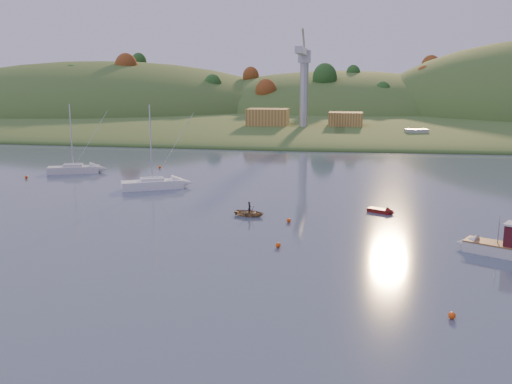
# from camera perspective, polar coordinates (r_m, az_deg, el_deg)

# --- Properties ---
(ground) EXTENTS (500.00, 500.00, 0.00)m
(ground) POSITION_cam_1_polar(r_m,az_deg,el_deg) (38.33, -13.27, -13.61)
(ground) COLOR #37465B
(ground) RESTS_ON ground
(far_shore) EXTENTS (620.00, 220.00, 1.50)m
(far_shore) POSITION_cam_1_polar(r_m,az_deg,el_deg) (262.77, 6.23, 8.01)
(far_shore) COLOR #375522
(far_shore) RESTS_ON ground
(shore_slope) EXTENTS (640.00, 150.00, 7.00)m
(shore_slope) POSITION_cam_1_polar(r_m,az_deg,el_deg) (198.05, 5.21, 6.88)
(shore_slope) COLOR #375522
(shore_slope) RESTS_ON ground
(hill_left) EXTENTS (170.00, 140.00, 44.00)m
(hill_left) POSITION_cam_1_polar(r_m,az_deg,el_deg) (254.60, -15.02, 7.57)
(hill_left) COLOR #375522
(hill_left) RESTS_ON ground
(hill_center) EXTENTS (140.00, 120.00, 36.00)m
(hill_center) POSITION_cam_1_polar(r_m,az_deg,el_deg) (242.47, 8.35, 7.66)
(hill_center) COLOR #375522
(hill_center) RESTS_ON ground
(hillside_trees) EXTENTS (280.00, 50.00, 32.00)m
(hillside_trees) POSITION_cam_1_polar(r_m,az_deg,el_deg) (217.94, 5.58, 7.30)
(hillside_trees) COLOR #214819
(hillside_trees) RESTS_ON ground
(wharf) EXTENTS (42.00, 16.00, 2.40)m
(wharf) POSITION_cam_1_polar(r_m,az_deg,el_deg) (154.88, 5.92, 6.00)
(wharf) COLOR slate
(wharf) RESTS_ON ground
(shed_west) EXTENTS (11.00, 8.00, 4.80)m
(shed_west) POSITION_cam_1_polar(r_m,az_deg,el_deg) (156.85, 1.19, 7.45)
(shed_west) COLOR olive
(shed_west) RESTS_ON wharf
(shed_east) EXTENTS (9.00, 7.00, 4.00)m
(shed_east) POSITION_cam_1_polar(r_m,az_deg,el_deg) (156.35, 8.94, 7.15)
(shed_east) COLOR olive
(shed_east) RESTS_ON wharf
(dock_crane) EXTENTS (3.20, 28.00, 20.30)m
(dock_crane) POSITION_cam_1_polar(r_m,az_deg,el_deg) (150.77, 4.81, 11.95)
(dock_crane) COLOR #B7B7BC
(dock_crane) RESTS_ON wharf
(fishing_boat) EXTENTS (6.81, 5.06, 4.24)m
(fishing_boat) POSITION_cam_1_polar(r_m,az_deg,el_deg) (56.81, 22.56, -4.82)
(fishing_boat) COLOR silver
(fishing_boat) RESTS_ON ground
(sailboat_near) EXTENTS (8.63, 5.18, 11.49)m
(sailboat_near) POSITION_cam_1_polar(r_m,az_deg,el_deg) (100.45, -17.79, 2.23)
(sailboat_near) COLOR silver
(sailboat_near) RESTS_ON ground
(sailboat_far) EXTENTS (8.97, 6.21, 12.09)m
(sailboat_far) POSITION_cam_1_polar(r_m,az_deg,el_deg) (83.73, -10.33, 0.84)
(sailboat_far) COLOR white
(sailboat_far) RESTS_ON ground
(canoe) EXTENTS (4.04, 3.26, 0.74)m
(canoe) POSITION_cam_1_polar(r_m,az_deg,el_deg) (66.60, -0.66, -2.09)
(canoe) COLOR #8F754F
(canoe) RESTS_ON ground
(paddler) EXTENTS (0.44, 0.58, 1.43)m
(paddler) POSITION_cam_1_polar(r_m,az_deg,el_deg) (66.52, -0.66, -1.80)
(paddler) COLOR black
(paddler) RESTS_ON ground
(red_tender) EXTENTS (3.51, 2.68, 1.15)m
(red_tender) POSITION_cam_1_polar(r_m,az_deg,el_deg) (69.46, 12.77, -1.92)
(red_tender) COLOR #580F0C
(red_tender) RESTS_ON ground
(work_vessel) EXTENTS (13.14, 7.21, 3.20)m
(work_vessel) POSITION_cam_1_polar(r_m,az_deg,el_deg) (146.07, 15.72, 5.27)
(work_vessel) COLOR slate
(work_vessel) RESTS_ON ground
(buoy_0) EXTENTS (0.50, 0.50, 0.50)m
(buoy_0) POSITION_cam_1_polar(r_m,az_deg,el_deg) (41.43, 19.00, -11.59)
(buoy_0) COLOR #E4470C
(buoy_0) RESTS_ON ground
(buoy_1) EXTENTS (0.50, 0.50, 0.50)m
(buoy_1) POSITION_cam_1_polar(r_m,az_deg,el_deg) (63.71, 3.29, -2.85)
(buoy_1) COLOR #E4470C
(buoy_1) RESTS_ON ground
(buoy_2) EXTENTS (0.50, 0.50, 0.50)m
(buoy_2) POSITION_cam_1_polar(r_m,az_deg,el_deg) (97.62, -21.99, 1.39)
(buoy_2) COLOR #E4470C
(buoy_2) RESTS_ON ground
(buoy_3) EXTENTS (0.50, 0.50, 0.50)m
(buoy_3) POSITION_cam_1_polar(r_m,az_deg,el_deg) (101.99, -9.59, 2.48)
(buoy_3) COLOR #E4470C
(buoy_3) RESTS_ON ground
(buoy_4) EXTENTS (0.50, 0.50, 0.50)m
(buoy_4) POSITION_cam_1_polar(r_m,az_deg,el_deg) (54.54, 2.23, -5.33)
(buoy_4) COLOR #E4470C
(buoy_4) RESTS_ON ground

